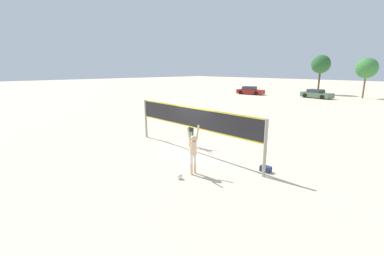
% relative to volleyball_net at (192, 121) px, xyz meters
% --- Properties ---
extents(ground_plane, '(200.00, 200.00, 0.00)m').
position_rel_volleyball_net_xyz_m(ground_plane, '(0.00, 0.00, -1.66)').
color(ground_plane, beige).
extents(volleyball_net, '(8.63, 0.14, 2.39)m').
position_rel_volleyball_net_xyz_m(volleyball_net, '(0.00, 0.00, 0.00)').
color(volleyball_net, gray).
rests_on(volleyball_net, ground_plane).
extents(player_spiker, '(0.28, 0.69, 2.05)m').
position_rel_volleyball_net_xyz_m(player_spiker, '(2.08, -1.90, -0.59)').
color(player_spiker, beige).
rests_on(player_spiker, ground_plane).
extents(player_blocker, '(0.28, 0.71, 2.15)m').
position_rel_volleyball_net_xyz_m(player_blocker, '(-0.81, 0.71, -0.52)').
color(player_blocker, tan).
rests_on(player_blocker, ground_plane).
extents(volleyball, '(0.23, 0.23, 0.23)m').
position_rel_volleyball_net_xyz_m(volleyball, '(2.08, -2.64, -1.55)').
color(volleyball, silver).
rests_on(volleyball, ground_plane).
extents(gear_bag, '(0.44, 0.29, 0.24)m').
position_rel_volleyball_net_xyz_m(gear_bag, '(4.04, 0.51, -1.54)').
color(gear_bag, navy).
rests_on(gear_bag, ground_plane).
extents(parked_car_near, '(4.66, 2.52, 1.30)m').
position_rel_volleyball_net_xyz_m(parked_car_near, '(-5.78, 31.03, -1.07)').
color(parked_car_near, '#4C6B4C').
rests_on(parked_car_near, ground_plane).
extents(parked_car_mid, '(4.69, 2.60, 1.36)m').
position_rel_volleyball_net_xyz_m(parked_car_mid, '(-15.83, 28.67, -1.05)').
color(parked_car_mid, maroon).
rests_on(parked_car_mid, ground_plane).
extents(tree_left_cluster, '(3.05, 3.05, 6.55)m').
position_rel_volleyball_net_xyz_m(tree_left_cluster, '(-8.03, 37.46, 3.33)').
color(tree_left_cluster, '#4C3823').
rests_on(tree_left_cluster, ground_plane).
extents(tree_right_cluster, '(2.94, 2.94, 5.87)m').
position_rel_volleyball_net_xyz_m(tree_right_cluster, '(-1.00, 35.97, 2.71)').
color(tree_right_cluster, brown).
rests_on(tree_right_cluster, ground_plane).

